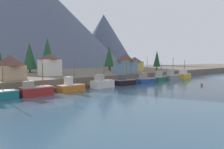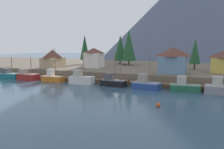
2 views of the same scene
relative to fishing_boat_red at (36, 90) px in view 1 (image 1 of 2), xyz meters
The scene contains 23 objects.
ground_plane 34.21m from the fishing_boat_red, 39.71° to the left, with size 400.00×400.00×1.00m, color #335166.
dock 26.57m from the fishing_boat_red, ahead, with size 80.00×4.00×1.60m.
shoreline_bank 42.85m from the fishing_boat_red, 52.15° to the left, with size 400.00×56.00×2.50m, color #665B4C.
mountain_west_peak 151.53m from the fishing_boat_red, 70.33° to the left, with size 168.43×168.43×84.41m, color #4C566B.
mountain_central_peak 187.23m from the fishing_boat_red, 45.41° to the left, with size 67.63×67.63×54.58m, color #4C566B.
fishing_boat_red is the anchor object (origin of this frame).
fishing_boat_orange 8.57m from the fishing_boat_red, ahead, with size 6.13×2.75×9.13m.
fishing_boat_white 17.91m from the fishing_boat_red, ahead, with size 6.43×3.25×8.79m.
fishing_boat_black 26.75m from the fishing_boat_red, ahead, with size 6.48×3.02×7.73m.
fishing_boat_blue 35.26m from the fishing_boat_red, ahead, with size 6.60×3.92×8.31m.
fishing_boat_green 43.79m from the fishing_boat_red, ahead, with size 6.51×3.14×6.20m.
fishing_boat_grey 51.01m from the fishing_boat_red, ahead, with size 6.31×3.23×8.03m.
fishing_boat_yellow 59.23m from the fishing_boat_red, ahead, with size 6.56×3.83×7.23m.
house_blue 41.23m from the fishing_boat_red, 17.02° to the left, with size 7.20×6.15×7.04m.
house_tan 13.65m from the fishing_boat_red, 93.53° to the left, with size 5.76×7.34×6.07m.
house_yellow 54.91m from the fishing_boat_red, 19.72° to the left, with size 6.44×5.13×5.99m.
house_white 22.18m from the fishing_boat_red, 56.03° to the left, with size 5.78×5.39×6.61m.
conifer_near_left 67.93m from the fishing_boat_red, 35.30° to the left, with size 5.15×5.15×11.95m.
conifer_near_right 40.80m from the fishing_boat_red, 69.93° to the left, with size 5.13×5.13×11.57m.
conifer_mid_left 39.45m from the fishing_boat_red, 60.54° to the left, with size 5.44×5.44×13.30m.
conifer_mid_right 66.83m from the fishing_boat_red, 14.18° to the left, with size 3.26×3.26×9.09m.
conifer_back_left 50.92m from the fishing_boat_red, 30.33° to the left, with size 3.43×3.43×9.58m.
channel_buoy 44.58m from the fishing_boat_red, 20.50° to the right, with size 0.70×0.70×0.70m, color #E04C19.
Camera 1 is at (-44.26, -44.86, 7.52)m, focal length 34.39 mm.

